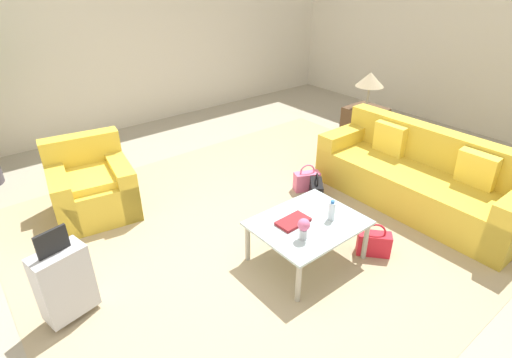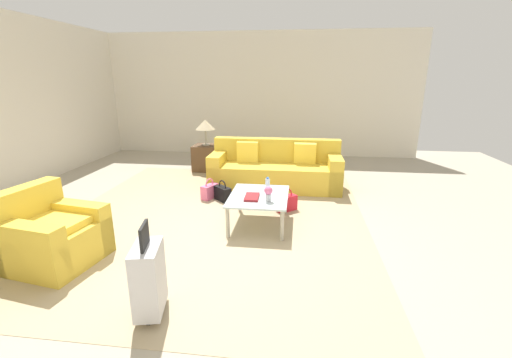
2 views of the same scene
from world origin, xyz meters
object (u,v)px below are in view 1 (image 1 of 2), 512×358
Objects in this scene: flower_vase at (304,227)px; side_table at (364,125)px; water_bottle at (332,211)px; suitcase_silver at (64,282)px; armchair at (92,188)px; table_lamp at (370,80)px; coffee_table at (308,226)px; handbag_red at (374,243)px; coffee_table_book at (293,222)px; handbag_pink at (307,181)px; couch at (421,180)px; handbag_black at (316,190)px.

side_table is at bearing 28.65° from flower_vase.
flower_vase reaches higher than water_bottle.
armchair is at bearing 64.13° from suitcase_silver.
table_lamp is at bearing 28.65° from flower_vase.
coffee_table is at bearing -151.82° from table_lamp.
handbag_red is (0.37, -0.26, -0.40)m from water_bottle.
coffee_table_book reaches higher than coffee_table.
table_lamp is at bearing 28.18° from coffee_table.
handbag_red is 1.00× the size of handbag_pink.
side_table is 0.66× the size of suitcase_silver.
coffee_table is 0.16m from coffee_table_book.
handbag_red is (-1.22, -0.26, -0.18)m from couch.
suitcase_silver is at bearing 168.08° from couch.
coffee_table_book is 0.88× the size of handbag_red.
handbag_red is at bearing -167.72° from couch.
suitcase_silver reaches higher than coffee_table_book.
handbag_pink is at bearing 44.52° from coffee_table.
handbag_red is 1.38m from handbag_pink.
armchair is 2.40m from coffee_table_book.
water_bottle is 3.06m from side_table.
handbag_red is (-2.23, -1.86, -0.15)m from side_table.
water_bottle is at bearing -31.17° from coffee_table_book.
handbag_red is at bearing -140.04° from side_table.
handbag_red is (0.69, -0.44, -0.32)m from coffee_table_book.
couch is 1.80m from coffee_table.
water_bottle is 0.57× the size of handbag_pink.
couch is 2.80× the size of suitcase_silver.
armchair is 2.62m from handbag_black.
water_bottle reaches higher than handbag_black.
water_bottle reaches higher than side_table.
couch reaches higher than suitcase_silver.
handbag_red is at bearing -106.79° from handbag_pink.
flower_vase is at bearing -173.21° from water_bottle.
armchair reaches higher than suitcase_silver.
armchair is at bearing 146.28° from handbag_black.
handbag_red is (-2.23, -1.86, -0.87)m from table_lamp.
flower_vase is at bearing 164.86° from handbag_red.
table_lamp is 4.91m from suitcase_silver.
water_bottle is at bearing -130.23° from handbag_black.
couch reaches higher than water_bottle.
water_bottle is 0.24× the size of suitcase_silver.
couch is 1.23m from handbag_black.
table_lamp reaches higher than handbag_black.
armchair reaches higher than water_bottle.
handbag_pink is at bearing 70.63° from handbag_black.
couch is at bearing -3.20° from coffee_table.
water_bottle reaches higher than coffee_table.
table_lamp is (0.00, 0.00, 0.72)m from side_table.
water_bottle is at bearing -126.19° from handbag_pink.
handbag_pink is at bearing 36.93° from coffee_table_book.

